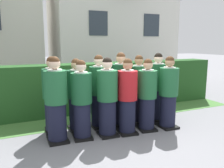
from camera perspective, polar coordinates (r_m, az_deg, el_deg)
ground_plane at (r=5.11m, az=1.28°, el=-12.18°), size 60.00×60.00×0.00m
student_front_row_0 at (r=4.62m, az=-13.68°, el=-4.34°), size 0.44×0.49×1.69m
student_front_row_1 at (r=4.69m, az=-7.54°, el=-4.38°), size 0.42×0.53×1.62m
student_front_row_2 at (r=4.79m, az=-1.18°, el=-3.74°), size 0.43×0.53×1.66m
student_in_red_blazer at (r=4.92m, az=3.83°, el=-3.57°), size 0.43×0.51×1.63m
student_front_row_4 at (r=5.17m, az=8.72°, el=-3.11°), size 0.43×0.51×1.61m
student_front_row_5 at (r=5.41m, az=13.82°, el=-2.45°), size 0.43×0.48×1.65m
student_rear_row_0 at (r=5.14m, az=-14.47°, el=-3.06°), size 0.43×0.50×1.67m
student_rear_row_1 at (r=5.16m, az=-8.75°, el=-3.09°), size 0.42×0.51×1.61m
student_rear_row_2 at (r=5.30m, az=-3.25°, el=-2.27°), size 0.44×0.49×1.68m
student_rear_row_3 at (r=5.44m, az=2.16°, el=-1.68°), size 0.47×0.57×1.73m
student_rear_row_4 at (r=5.67m, az=6.55°, el=-1.62°), size 0.43×0.52×1.66m
student_rear_row_5 at (r=5.88m, az=11.19°, el=-1.12°), size 0.46×0.54×1.70m
hedge at (r=6.65m, az=-5.88°, el=-0.78°), size 8.42×0.70×1.37m
school_building_main at (r=13.09m, az=-0.09°, el=16.23°), size 6.80×3.70×6.49m
lawn_strip at (r=6.09m, az=-3.37°, el=-8.40°), size 8.42×0.90×0.01m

